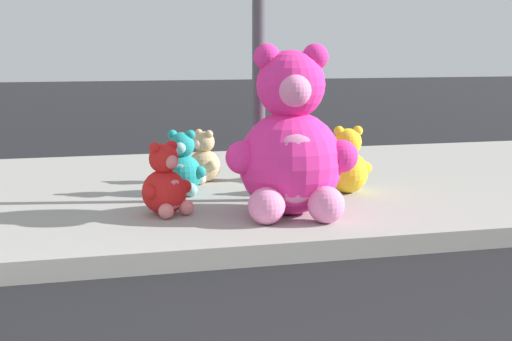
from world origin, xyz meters
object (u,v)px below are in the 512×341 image
object	(u,v)px
plush_red	(166,185)
plush_yellow	(347,166)
plush_teal	(182,168)
plush_brown	(283,161)
plush_pink_large	(291,148)
plush_tan	(203,161)

from	to	relation	value
plush_red	plush_yellow	xyz separation A→B (m)	(1.70, 0.47, 0.01)
plush_red	plush_yellow	distance (m)	1.77
plush_teal	plush_brown	bearing A→B (deg)	22.19
plush_pink_large	plush_teal	world-z (taller)	plush_pink_large
plush_red	plush_yellow	size ratio (longest dim) A/B	0.95
plush_pink_large	plush_brown	xyz separation A→B (m)	(0.37, 1.48, -0.34)
plush_pink_large	plush_brown	distance (m)	1.56
plush_pink_large	plush_red	size ratio (longest dim) A/B	2.30
plush_yellow	plush_teal	distance (m)	1.49
plush_brown	plush_tan	size ratio (longest dim) A/B	0.94
plush_yellow	plush_red	bearing A→B (deg)	-164.49
plush_red	plush_brown	xyz separation A→B (m)	(1.32, 1.22, -0.04)
plush_brown	plush_red	bearing A→B (deg)	-137.19
plush_red	plush_teal	bearing A→B (deg)	72.33
plush_brown	plush_pink_large	bearing A→B (deg)	-104.15
plush_pink_large	plush_red	xyz separation A→B (m)	(-0.95, 0.26, -0.30)
plush_brown	plush_tan	xyz separation A→B (m)	(-0.78, 0.08, 0.01)
plush_teal	plush_red	bearing A→B (deg)	-107.67
plush_pink_large	plush_yellow	xyz separation A→B (m)	(0.76, 0.73, -0.29)
plush_pink_large	plush_yellow	size ratio (longest dim) A/B	2.19
plush_pink_large	plush_tan	distance (m)	1.65
plush_pink_large	plush_teal	size ratio (longest dim) A/B	2.32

